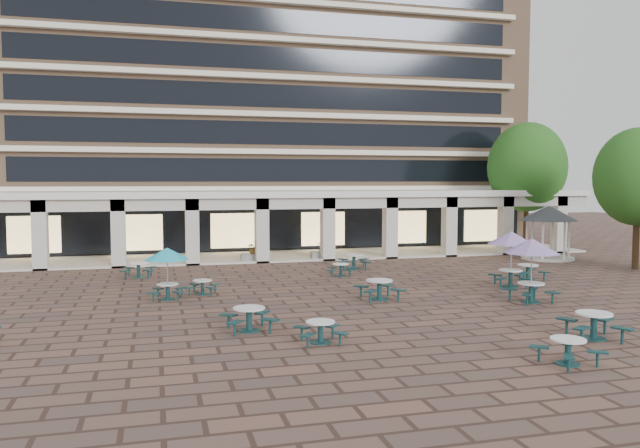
# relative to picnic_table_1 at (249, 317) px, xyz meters

# --- Properties ---
(ground) EXTENTS (120.00, 120.00, 0.00)m
(ground) POSITION_rel_picnic_table_1_xyz_m (5.44, 4.95, -0.48)
(ground) COLOR brown
(ground) RESTS_ON ground
(apartment_building) EXTENTS (40.00, 15.50, 25.20)m
(apartment_building) POSITION_rel_picnic_table_1_xyz_m (5.44, 30.41, 12.12)
(apartment_building) COLOR #A27B5B
(apartment_building) RESTS_ON ground
(retail_arcade) EXTENTS (42.00, 6.60, 4.40)m
(retail_arcade) POSITION_rel_picnic_table_1_xyz_m (5.44, 19.75, 2.52)
(retail_arcade) COLOR white
(retail_arcade) RESTS_ON ground
(picnic_table_1) EXTENTS (1.89, 1.89, 0.81)m
(picnic_table_1) POSITION_rel_picnic_table_1_xyz_m (0.00, 0.00, 0.00)
(picnic_table_1) COLOR #133939
(picnic_table_1) RESTS_ON ground
(picnic_table_2) EXTENTS (1.82, 1.82, 0.73)m
(picnic_table_2) POSITION_rel_picnic_table_1_xyz_m (7.96, -6.05, -0.05)
(picnic_table_2) COLOR #133939
(picnic_table_2) RESTS_ON ground
(picnic_table_3) EXTENTS (2.25, 2.25, 0.86)m
(picnic_table_3) POSITION_rel_picnic_table_1_xyz_m (10.51, -3.88, 0.03)
(picnic_table_3) COLOR #133939
(picnic_table_3) RESTS_ON ground
(picnic_table_4) EXTENTS (1.92, 1.92, 2.21)m
(picnic_table_4) POSITION_rel_picnic_table_1_xyz_m (-2.55, 6.40, 1.40)
(picnic_table_4) COLOR #133939
(picnic_table_4) RESTS_ON ground
(picnic_table_5) EXTENTS (1.60, 1.60, 0.69)m
(picnic_table_5) POSITION_rel_picnic_table_1_xyz_m (1.94, -2.11, -0.07)
(picnic_table_5) COLOR #133939
(picnic_table_5) RESTS_ON ground
(picnic_table_6) EXTENTS (2.30, 2.30, 2.66)m
(picnic_table_6) POSITION_rel_picnic_table_1_xyz_m (12.07, 1.94, 1.77)
(picnic_table_6) COLOR #133939
(picnic_table_6) RESTS_ON ground
(picnic_table_7) EXTENTS (1.80, 1.80, 0.78)m
(picnic_table_7) POSITION_rel_picnic_table_1_xyz_m (15.36, 7.19, -0.01)
(picnic_table_7) COLOR #133939
(picnic_table_7) RESTS_ON ground
(picnic_table_8) EXTENTS (1.71, 1.71, 0.65)m
(picnic_table_8) POSITION_rel_picnic_table_1_xyz_m (-1.03, 7.25, -0.09)
(picnic_table_8) COLOR #133939
(picnic_table_8) RESTS_ON ground
(picnic_table_9) EXTENTS (1.77, 1.77, 0.66)m
(picnic_table_9) POSITION_rel_picnic_table_1_xyz_m (6.46, 10.83, -0.09)
(picnic_table_9) COLOR #133939
(picnic_table_9) RESTS_ON ground
(picnic_table_10) EXTENTS (1.92, 1.92, 0.85)m
(picnic_table_10) POSITION_rel_picnic_table_1_xyz_m (6.19, 4.13, 0.02)
(picnic_table_10) COLOR #133939
(picnic_table_10) RESTS_ON ground
(picnic_table_11) EXTENTS (2.28, 2.28, 2.63)m
(picnic_table_11) POSITION_rel_picnic_table_1_xyz_m (13.37, 5.58, 1.75)
(picnic_table_11) COLOR #133939
(picnic_table_11) RESTS_ON ground
(picnic_table_12) EXTENTS (1.88, 1.88, 0.78)m
(picnic_table_12) POSITION_rel_picnic_table_1_xyz_m (-3.91, 13.04, -0.02)
(picnic_table_12) COLOR #133939
(picnic_table_12) RESTS_ON ground
(picnic_table_13) EXTENTS (2.16, 2.16, 0.84)m
(picnic_table_13) POSITION_rel_picnic_table_1_xyz_m (7.95, 13.15, 0.02)
(picnic_table_13) COLOR #133939
(picnic_table_13) RESTS_ON ground
(gazebo) EXTENTS (3.68, 3.68, 3.43)m
(gazebo) POSITION_rel_picnic_table_1_xyz_m (21.38, 14.19, 2.10)
(gazebo) COLOR beige
(gazebo) RESTS_ON ground
(tree_east_a) EXTENTS (4.84, 4.84, 8.07)m
(tree_east_a) POSITION_rel_picnic_table_1_xyz_m (23.44, 8.92, 4.79)
(tree_east_a) COLOR #46301C
(tree_east_a) RESTS_ON ground
(tree_east_c) EXTENTS (5.52, 5.52, 9.20)m
(tree_east_c) POSITION_rel_picnic_table_1_xyz_m (22.62, 18.59, 5.53)
(tree_east_c) COLOR #46301C
(tree_east_c) RESTS_ON ground
(planter_left) EXTENTS (1.50, 0.85, 1.30)m
(planter_left) POSITION_rel_picnic_table_1_xyz_m (2.85, 17.85, 0.06)
(planter_left) COLOR gray
(planter_left) RESTS_ON ground
(planter_right) EXTENTS (1.50, 0.70, 1.28)m
(planter_right) POSITION_rel_picnic_table_1_xyz_m (7.35, 17.85, 0.04)
(planter_right) COLOR gray
(planter_right) RESTS_ON ground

